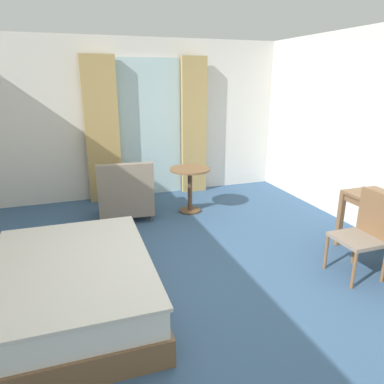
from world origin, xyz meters
name	(u,v)px	position (x,y,z in m)	size (l,w,h in m)	color
ground	(193,289)	(0.00, 0.00, -0.05)	(5.96, 6.90, 0.10)	#38567A
wall_back	(132,120)	(0.00, 3.19, 1.33)	(5.56, 0.12, 2.65)	silver
balcony_glass_door	(149,129)	(0.27, 3.11, 1.17)	(1.15, 0.02, 2.33)	silver
curtain_panel_left	(102,131)	(-0.53, 3.01, 1.18)	(0.55, 0.10, 2.37)	tan
curtain_panel_right	(194,127)	(1.07, 3.01, 1.18)	(0.45, 0.10, 2.37)	tan
bed	(23,294)	(-1.55, -0.06, 0.27)	(2.13, 1.88, 0.98)	brown
desk_chair	(365,231)	(1.76, -0.37, 0.50)	(0.43, 0.46, 0.91)	gray
armchair_by_window	(126,195)	(-0.34, 2.08, 0.35)	(0.84, 0.78, 0.88)	gray
round_cafe_table	(190,180)	(0.65, 2.01, 0.51)	(0.62, 0.62, 0.70)	brown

